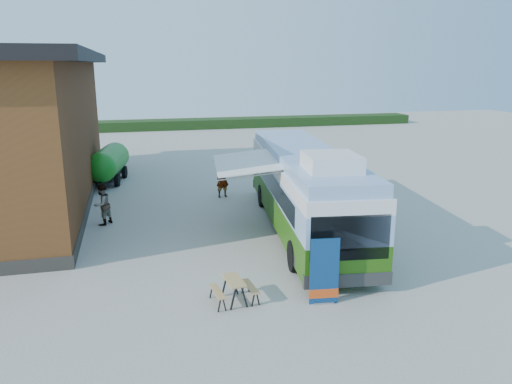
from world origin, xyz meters
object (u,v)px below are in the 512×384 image
object	(u,v)px
banner	(324,278)
slurry_tanker	(109,162)
bus	(304,186)
picnic_table	(234,285)
person_a	(223,179)
person_b	(102,205)

from	to	relation	value
banner	slurry_tanker	bearing A→B (deg)	117.44
bus	banner	distance (m)	6.89
picnic_table	person_a	distance (m)	12.23
banner	slurry_tanker	world-z (taller)	slurry_tanker
banner	person_a	xyz separation A→B (m)	(-0.68, 12.84, 0.14)
bus	person_a	distance (m)	6.73
banner	picnic_table	world-z (taller)	banner
person_b	picnic_table	bearing A→B (deg)	66.20
bus	person_b	size ratio (longest dim) A/B	7.26
banner	bus	bearing A→B (deg)	82.83
banner	picnic_table	xyz separation A→B (m)	(-2.54, 0.76, -0.30)
picnic_table	person_b	distance (m)	9.63
person_b	bus	bearing A→B (deg)	111.93
bus	person_b	world-z (taller)	bus
picnic_table	banner	bearing A→B (deg)	-22.11
bus	banner	bearing A→B (deg)	-97.17
person_a	person_b	size ratio (longest dim) A/B	1.07
person_b	slurry_tanker	size ratio (longest dim) A/B	0.32
banner	person_b	xyz separation A→B (m)	(-6.67, 9.45, 0.08)
bus	slurry_tanker	size ratio (longest dim) A/B	2.34
picnic_table	person_a	world-z (taller)	person_a
bus	slurry_tanker	distance (m)	14.02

